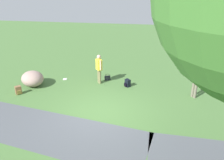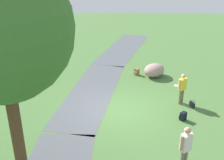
% 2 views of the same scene
% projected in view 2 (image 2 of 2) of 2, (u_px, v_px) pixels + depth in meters
% --- Properties ---
extents(ground_plane, '(48.00, 48.00, 0.00)m').
position_uv_depth(ground_plane, '(121.00, 110.00, 13.46)').
color(ground_plane, '#476E37').
extents(footpath_segment_mid, '(8.27, 3.60, 0.01)m').
position_uv_depth(footpath_segment_mid, '(92.00, 92.00, 15.27)').
color(footpath_segment_mid, '#4D5156').
rests_on(footpath_segment_mid, ground).
extents(footpath_segment_far, '(8.33, 4.54, 0.01)m').
position_uv_depth(footpath_segment_far, '(124.00, 48.00, 22.31)').
color(footpath_segment_far, '#4D5156').
rests_on(footpath_segment_far, ground).
extents(large_shade_tree, '(4.31, 4.31, 7.06)m').
position_uv_depth(large_shade_tree, '(0.00, 30.00, 7.96)').
color(large_shade_tree, brown).
rests_on(large_shade_tree, ground).
extents(lawn_boulder, '(1.73, 1.73, 0.79)m').
position_uv_depth(lawn_boulder, '(154.00, 70.00, 17.04)').
color(lawn_boulder, gray).
rests_on(lawn_boulder, ground).
extents(woman_with_handbag, '(0.40, 0.44, 1.58)m').
position_uv_depth(woman_with_handbag, '(182.00, 87.00, 13.73)').
color(woman_with_handbag, olive).
rests_on(woman_with_handbag, ground).
extents(man_near_boulder, '(0.40, 0.44, 1.75)m').
position_uv_depth(man_near_boulder, '(186.00, 146.00, 9.34)').
color(man_near_boulder, '#6D6756').
rests_on(man_near_boulder, ground).
extents(handbag_on_grass, '(0.35, 0.35, 0.31)m').
position_uv_depth(handbag_on_grass, '(192.00, 104.00, 13.71)').
color(handbag_on_grass, black).
rests_on(handbag_on_grass, ground).
extents(backpack_by_boulder, '(0.35, 0.35, 0.40)m').
position_uv_depth(backpack_by_boulder, '(137.00, 72.00, 17.33)').
color(backpack_by_boulder, brown).
rests_on(backpack_by_boulder, ground).
extents(spare_backpack_on_lawn, '(0.35, 0.35, 0.40)m').
position_uv_depth(spare_backpack_on_lawn, '(183.00, 116.00, 12.61)').
color(spare_backpack_on_lawn, black).
rests_on(spare_backpack_on_lawn, ground).
extents(frisbee_on_grass, '(0.24, 0.24, 0.02)m').
position_uv_depth(frisbee_on_grass, '(176.00, 86.00, 15.95)').
color(frisbee_on_grass, white).
rests_on(frisbee_on_grass, ground).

